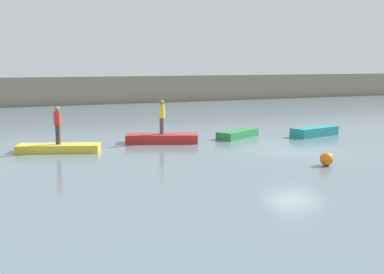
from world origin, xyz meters
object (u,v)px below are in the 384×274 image
Objects in this scene: rowboat_teal at (314,131)px; mooring_buoy at (327,159)px; rowboat_yellow at (59,148)px; rowboat_green at (238,134)px; rowboat_red at (162,138)px; person_yellow_shirt at (162,115)px; person_red_shirt at (57,123)px.

rowboat_teal is 5.34× the size of mooring_buoy.
rowboat_green is (9.67, 0.64, 0.03)m from rowboat_yellow.
person_yellow_shirt reaches higher than rowboat_red.
rowboat_yellow is 13.98m from rowboat_teal.
rowboat_teal is 8.85m from person_yellow_shirt.
rowboat_yellow is 1.02× the size of rowboat_red.
rowboat_teal is at bearing 14.12° from rowboat_red.
person_yellow_shirt is 3.25× the size of mooring_buoy.
person_red_shirt is (-13.97, 0.43, 1.09)m from rowboat_teal.
rowboat_teal reaches higher than rowboat_yellow.
person_yellow_shirt is at bearing 25.20° from rowboat_yellow.
rowboat_yellow is at bearing -173.44° from person_yellow_shirt.
person_yellow_shirt is 8.99m from mooring_buoy.
mooring_buoy reaches higher than rowboat_teal.
person_yellow_shirt reaches higher than rowboat_teal.
rowboat_green is 0.95× the size of rowboat_teal.
rowboat_green is at bearing 0.40° from person_yellow_shirt.
rowboat_yellow is 1.36× the size of rowboat_green.
person_yellow_shirt is (-4.41, -0.03, 1.23)m from rowboat_green.
rowboat_red is at bearing 152.31° from rowboat_green.
rowboat_red is 1.26× the size of rowboat_teal.
rowboat_green is at bearing 3.76° from person_red_shirt.
rowboat_green is at bearing 152.79° from rowboat_teal.
rowboat_red is 8.92m from mooring_buoy.
person_yellow_shirt is 1.00× the size of person_red_shirt.
rowboat_red is at bearing 90.00° from person_yellow_shirt.
rowboat_red is 5.41m from person_red_shirt.
rowboat_green is 9.76m from person_red_shirt.
rowboat_yellow is 1.29× the size of rowboat_teal.
person_yellow_shirt is at bearing -69.11° from rowboat_red.
rowboat_teal reaches higher than rowboat_green.
mooring_buoy is (9.59, -7.19, -1.07)m from person_red_shirt.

